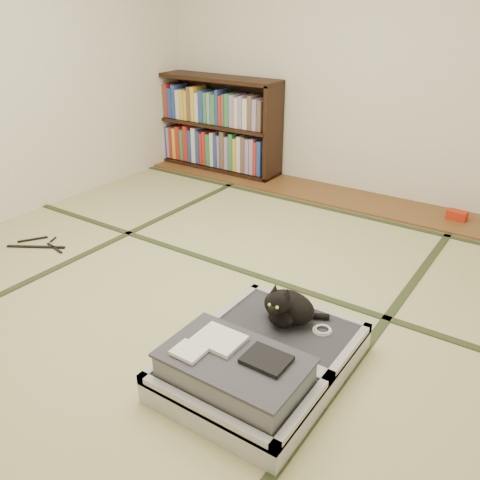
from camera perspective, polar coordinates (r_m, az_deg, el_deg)
The scene contains 10 objects.
floor at distance 3.05m, azimuth -4.51°, elevation -6.37°, with size 4.50×4.50×0.00m, color #C5C483.
wood_strip at distance 4.61m, azimuth 11.13°, elevation 4.78°, with size 4.00×0.50×0.02m, color brown.
red_item at distance 4.37m, azimuth 23.18°, elevation 2.59°, with size 0.15×0.09×0.07m, color #B0230E.
room_shell at distance 2.59m, azimuth -5.70°, elevation 22.23°, with size 4.50×4.50×4.50m.
tatami_borders at distance 3.39m, azimuth 0.67°, elevation -2.68°, with size 4.00×4.50×0.01m.
bookcase at distance 5.21m, azimuth -2.68°, elevation 12.73°, with size 1.37×0.31×0.92m.
suitcase at distance 2.40m, azimuth 1.98°, elevation -13.54°, with size 0.70×0.93×0.27m.
cat at distance 2.53m, azimuth 5.29°, elevation -7.58°, with size 0.31×0.31×0.25m.
cable_coil at distance 2.54m, azimuth 9.22°, elevation -9.94°, with size 0.10×0.10×0.02m.
hanger at distance 3.90m, azimuth -21.54°, elevation -0.53°, with size 0.42×0.30×0.01m.
Camera 1 is at (1.65, -2.00, 1.61)m, focal length 38.00 mm.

